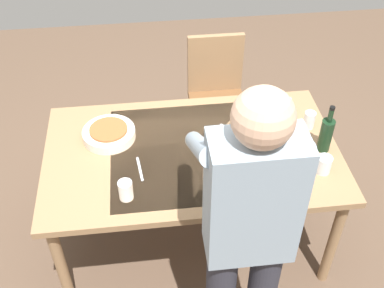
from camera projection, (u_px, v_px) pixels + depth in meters
The scene contains 14 objects.
ground_plane at pixel (192, 234), 3.18m from camera, with size 6.00×6.00×0.00m, color brown.
dining_table at pixel (192, 160), 2.73m from camera, with size 1.64×0.97×0.75m.
chair_near at pixel (217, 90), 3.50m from camera, with size 0.40×0.40×0.91m.
person_server at pixel (248, 231), 2.00m from camera, with size 0.42×0.61×1.69m.
wine_bottle at pixel (326, 134), 2.62m from camera, with size 0.07×0.07×0.30m.
wine_glass_left at pixel (247, 166), 2.44m from camera, with size 0.07×0.07×0.15m.
water_cup_near_left at pixel (126, 190), 2.39m from camera, with size 0.07×0.07×0.11m, color silver.
water_cup_near_right at pixel (284, 106), 2.91m from camera, with size 0.08×0.08×0.10m, color silver.
water_cup_far_left at pixel (309, 120), 2.80m from camera, with size 0.06×0.06×0.11m, color silver.
water_cup_far_right at pixel (324, 165), 2.53m from camera, with size 0.08×0.08×0.10m, color silver.
serving_bowl_pasta at pixel (109, 133), 2.74m from camera, with size 0.30×0.30×0.07m.
dinner_plate_near at pixel (275, 165), 2.59m from camera, with size 0.23×0.23×0.01m, color silver.
table_knife at pixel (222, 135), 2.78m from camera, with size 0.01×0.20×0.01m, color silver.
table_fork at pixel (140, 169), 2.57m from camera, with size 0.01×0.18×0.01m, color silver.
Camera 1 is at (0.23, 1.96, 2.56)m, focal length 44.94 mm.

